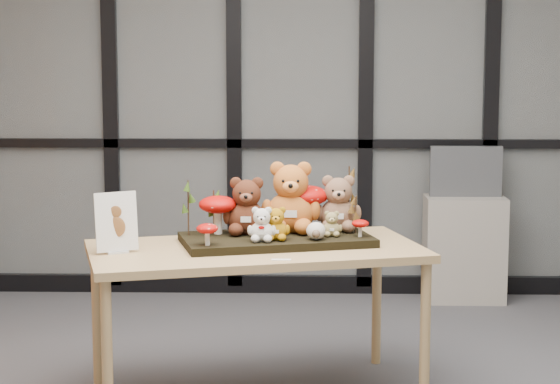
{
  "coord_description": "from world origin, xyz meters",
  "views": [
    {
      "loc": [
        0.03,
        -4.46,
        1.71
      ],
      "look_at": [
        -0.09,
        0.31,
        1.02
      ],
      "focal_mm": 65.0,
      "sensor_mm": 36.0,
      "label": 1
    }
  ],
  "objects_px": {
    "bear_white_bow": "(262,222)",
    "cabinet": "(464,249)",
    "mushroom_back_right": "(306,205)",
    "sign_holder": "(116,225)",
    "display_table": "(256,260)",
    "plush_cream_hedgehog": "(316,230)",
    "mushroom_front_right": "(360,227)",
    "bear_tan_back": "(338,200)",
    "mushroom_back_left": "(218,213)",
    "mushroom_front_left": "(207,233)",
    "bear_small_yellow": "(276,222)",
    "diorama_tray": "(277,240)",
    "monitor": "(466,171)",
    "bear_beige_small": "(332,222)",
    "bear_pooh_yellow": "(291,193)",
    "bear_brown_medium": "(247,203)"
  },
  "relations": [
    {
      "from": "diorama_tray",
      "to": "cabinet",
      "type": "bearing_deg",
      "value": 41.26
    },
    {
      "from": "bear_brown_medium",
      "to": "bear_white_bow",
      "type": "bearing_deg",
      "value": -81.87
    },
    {
      "from": "cabinet",
      "to": "bear_pooh_yellow",
      "type": "bearing_deg",
      "value": -123.78
    },
    {
      "from": "bear_small_yellow",
      "to": "mushroom_back_left",
      "type": "distance_m",
      "value": 0.33
    },
    {
      "from": "mushroom_front_right",
      "to": "diorama_tray",
      "type": "bearing_deg",
      "value": 177.92
    },
    {
      "from": "display_table",
      "to": "bear_white_bow",
      "type": "relative_size",
      "value": 9.56
    },
    {
      "from": "mushroom_back_left",
      "to": "mushroom_front_left",
      "type": "xyz_separation_m",
      "value": [
        -0.03,
        -0.29,
        -0.05
      ]
    },
    {
      "from": "diorama_tray",
      "to": "monitor",
      "type": "xyz_separation_m",
      "value": [
        1.22,
        1.85,
        0.11
      ]
    },
    {
      "from": "diorama_tray",
      "to": "plush_cream_hedgehog",
      "type": "bearing_deg",
      "value": -40.62
    },
    {
      "from": "bear_white_bow",
      "to": "cabinet",
      "type": "height_order",
      "value": "bear_white_bow"
    },
    {
      "from": "mushroom_back_right",
      "to": "mushroom_front_left",
      "type": "distance_m",
      "value": 0.63
    },
    {
      "from": "bear_tan_back",
      "to": "monitor",
      "type": "bearing_deg",
      "value": 46.57
    },
    {
      "from": "diorama_tray",
      "to": "sign_holder",
      "type": "xyz_separation_m",
      "value": [
        -0.75,
        -0.24,
        0.11
      ]
    },
    {
      "from": "bear_pooh_yellow",
      "to": "bear_brown_medium",
      "type": "height_order",
      "value": "bear_pooh_yellow"
    },
    {
      "from": "mushroom_back_left",
      "to": "monitor",
      "type": "bearing_deg",
      "value": 50.07
    },
    {
      "from": "diorama_tray",
      "to": "sign_holder",
      "type": "bearing_deg",
      "value": -177.0
    },
    {
      "from": "bear_pooh_yellow",
      "to": "mushroom_back_left",
      "type": "relative_size",
      "value": 1.85
    },
    {
      "from": "plush_cream_hedgehog",
      "to": "bear_tan_back",
      "type": "bearing_deg",
      "value": 50.37
    },
    {
      "from": "sign_holder",
      "to": "mushroom_front_right",
      "type": "bearing_deg",
      "value": -16.09
    },
    {
      "from": "mushroom_back_left",
      "to": "mushroom_front_right",
      "type": "bearing_deg",
      "value": -5.03
    },
    {
      "from": "bear_pooh_yellow",
      "to": "bear_beige_small",
      "type": "distance_m",
      "value": 0.27
    },
    {
      "from": "bear_beige_small",
      "to": "monitor",
      "type": "distance_m",
      "value": 2.08
    },
    {
      "from": "mushroom_back_right",
      "to": "mushroom_front_right",
      "type": "relative_size",
      "value": 2.67
    },
    {
      "from": "display_table",
      "to": "mushroom_back_right",
      "type": "bearing_deg",
      "value": 31.8
    },
    {
      "from": "mushroom_front_left",
      "to": "display_table",
      "type": "bearing_deg",
      "value": 35.99
    },
    {
      "from": "mushroom_back_right",
      "to": "sign_holder",
      "type": "xyz_separation_m",
      "value": [
        -0.89,
        -0.42,
        -0.03
      ]
    },
    {
      "from": "display_table",
      "to": "plush_cream_hedgehog",
      "type": "relative_size",
      "value": 18.71
    },
    {
      "from": "display_table",
      "to": "monitor",
      "type": "height_order",
      "value": "monitor"
    },
    {
      "from": "bear_brown_medium",
      "to": "bear_beige_small",
      "type": "height_order",
      "value": "bear_brown_medium"
    },
    {
      "from": "diorama_tray",
      "to": "sign_holder",
      "type": "distance_m",
      "value": 0.79
    },
    {
      "from": "bear_tan_back",
      "to": "mushroom_front_right",
      "type": "height_order",
      "value": "bear_tan_back"
    },
    {
      "from": "bear_brown_medium",
      "to": "sign_holder",
      "type": "bearing_deg",
      "value": -168.7
    },
    {
      "from": "display_table",
      "to": "bear_small_yellow",
      "type": "xyz_separation_m",
      "value": [
        0.1,
        -0.02,
        0.19
      ]
    },
    {
      "from": "bear_pooh_yellow",
      "to": "mushroom_back_left",
      "type": "distance_m",
      "value": 0.38
    },
    {
      "from": "bear_pooh_yellow",
      "to": "bear_small_yellow",
      "type": "xyz_separation_m",
      "value": [
        -0.07,
        -0.22,
        -0.11
      ]
    },
    {
      "from": "bear_pooh_yellow",
      "to": "bear_white_bow",
      "type": "height_order",
      "value": "bear_pooh_yellow"
    },
    {
      "from": "bear_tan_back",
      "to": "bear_white_bow",
      "type": "height_order",
      "value": "bear_tan_back"
    },
    {
      "from": "bear_pooh_yellow",
      "to": "mushroom_front_left",
      "type": "relative_size",
      "value": 3.43
    },
    {
      "from": "bear_white_bow",
      "to": "bear_beige_small",
      "type": "bearing_deg",
      "value": 7.31
    },
    {
      "from": "bear_pooh_yellow",
      "to": "mushroom_back_left",
      "type": "bearing_deg",
      "value": 175.42
    },
    {
      "from": "bear_small_yellow",
      "to": "cabinet",
      "type": "xyz_separation_m",
      "value": [
        1.22,
        1.94,
        -0.52
      ]
    },
    {
      "from": "mushroom_front_right",
      "to": "cabinet",
      "type": "xyz_separation_m",
      "value": [
        0.81,
        1.85,
        -0.48
      ]
    },
    {
      "from": "display_table",
      "to": "bear_beige_small",
      "type": "bearing_deg",
      "value": -1.71
    },
    {
      "from": "bear_tan_back",
      "to": "mushroom_front_right",
      "type": "xyz_separation_m",
      "value": [
        0.1,
        -0.18,
        -0.11
      ]
    },
    {
      "from": "diorama_tray",
      "to": "cabinet",
      "type": "height_order",
      "value": "diorama_tray"
    },
    {
      "from": "display_table",
      "to": "mushroom_back_right",
      "type": "xyz_separation_m",
      "value": [
        0.25,
        0.26,
        0.23
      ]
    },
    {
      "from": "mushroom_front_right",
      "to": "mushroom_front_left",
      "type": "bearing_deg",
      "value": -162.3
    },
    {
      "from": "mushroom_front_left",
      "to": "cabinet",
      "type": "distance_m",
      "value": 2.63
    },
    {
      "from": "bear_small_yellow",
      "to": "mushroom_front_right",
      "type": "xyz_separation_m",
      "value": [
        0.41,
        0.09,
        -0.04
      ]
    },
    {
      "from": "plush_cream_hedgehog",
      "to": "display_table",
      "type": "bearing_deg",
      "value": 164.25
    }
  ]
}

